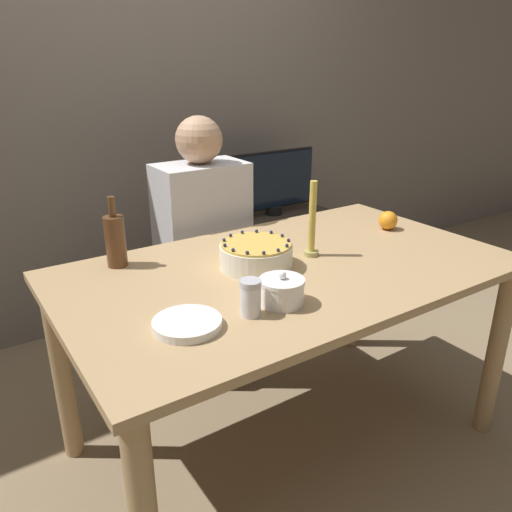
% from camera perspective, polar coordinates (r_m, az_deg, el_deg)
% --- Properties ---
extents(ground_plane, '(12.00, 12.00, 0.00)m').
position_cam_1_polar(ground_plane, '(2.16, 3.29, -20.11)').
color(ground_plane, '#8C7556').
extents(wall_behind, '(8.00, 0.05, 2.60)m').
position_cam_1_polar(wall_behind, '(2.86, -14.04, 18.15)').
color(wall_behind, slate).
rests_on(wall_behind, ground_plane).
extents(dining_table, '(1.58, 0.92, 0.76)m').
position_cam_1_polar(dining_table, '(1.80, 3.73, -4.36)').
color(dining_table, tan).
rests_on(dining_table, ground_plane).
extents(cake, '(0.25, 0.25, 0.10)m').
position_cam_1_polar(cake, '(1.73, 0.00, 0.12)').
color(cake, white).
rests_on(cake, dining_table).
extents(sugar_bowl, '(0.14, 0.14, 0.10)m').
position_cam_1_polar(sugar_bowl, '(1.47, 2.96, -4.03)').
color(sugar_bowl, white).
rests_on(sugar_bowl, dining_table).
extents(sugar_shaker, '(0.06, 0.06, 0.11)m').
position_cam_1_polar(sugar_shaker, '(1.40, -0.64, -4.78)').
color(sugar_shaker, white).
rests_on(sugar_shaker, dining_table).
extents(plate_stack, '(0.19, 0.19, 0.02)m').
position_cam_1_polar(plate_stack, '(1.37, -7.87, -7.68)').
color(plate_stack, white).
rests_on(plate_stack, dining_table).
extents(candle, '(0.06, 0.06, 0.28)m').
position_cam_1_polar(candle, '(1.82, 6.41, 3.44)').
color(candle, tan).
rests_on(candle, dining_table).
extents(bottle, '(0.07, 0.07, 0.25)m').
position_cam_1_polar(bottle, '(1.79, -15.79, 1.78)').
color(bottle, brown).
rests_on(bottle, dining_table).
extents(orange_fruit_0, '(0.08, 0.08, 0.08)m').
position_cam_1_polar(orange_fruit_0, '(2.20, 14.85, 3.96)').
color(orange_fruit_0, orange).
rests_on(orange_fruit_0, dining_table).
extents(person_man_blue_shirt, '(0.40, 0.34, 1.22)m').
position_cam_1_polar(person_man_blue_shirt, '(2.36, -5.96, -1.16)').
color(person_man_blue_shirt, '#2D2D38').
rests_on(person_man_blue_shirt, ground_plane).
extents(side_cabinet, '(0.71, 0.55, 0.57)m').
position_cam_1_polar(side_cabinet, '(3.13, 1.98, -0.15)').
color(side_cabinet, '#382D23').
rests_on(side_cabinet, ground_plane).
extents(tv_monitor, '(0.56, 0.10, 0.38)m').
position_cam_1_polar(tv_monitor, '(2.99, 2.06, 8.49)').
color(tv_monitor, black).
rests_on(tv_monitor, side_cabinet).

